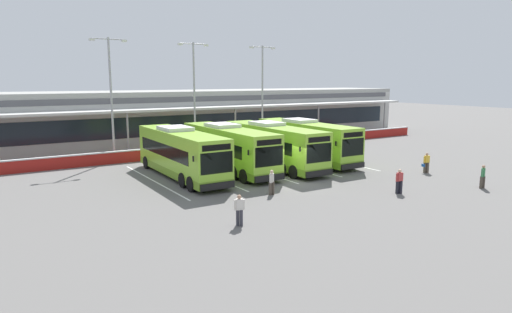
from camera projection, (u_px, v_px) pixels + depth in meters
The scene contains 20 objects.
ground_plane at pixel (295, 183), 32.15m from camera, with size 200.00×200.00×0.00m, color #605E5B.
terminal_building at pixel (160, 116), 53.99m from camera, with size 70.00×13.00×6.00m.
red_barrier_wall at pixel (205, 149), 44.10m from camera, with size 60.00×0.40×1.10m.
coach_bus_leftmost at pixel (181, 154), 33.67m from camera, with size 3.00×12.18×3.78m.
coach_bus_left_centre at pixel (228, 149), 36.05m from camera, with size 3.00×12.18×3.78m.
coach_bus_centre at pixel (273, 146), 37.55m from camera, with size 3.00×12.18×3.78m.
coach_bus_right_centre at pixel (306, 142), 40.33m from camera, with size 3.00×12.18×3.78m.
bay_stripe_far_west at pixel (154, 181), 32.68m from camera, with size 0.14×13.00×0.01m, color silver.
bay_stripe_west at pixel (205, 174), 34.90m from camera, with size 0.14×13.00×0.01m, color silver.
bay_stripe_mid_west at pixel (251, 169), 37.13m from camera, with size 0.14×13.00×0.01m, color silver.
bay_stripe_centre at pixel (291, 164), 39.36m from camera, with size 0.14×13.00×0.01m, color silver.
bay_stripe_mid_east at pixel (327, 159), 41.58m from camera, with size 0.14×13.00×0.01m, color silver.
pedestrian_with_handbag at pixel (426, 162), 35.33m from camera, with size 0.64×0.41×1.62m.
pedestrian_in_dark_coat at pixel (272, 181), 28.59m from camera, with size 0.47×0.41×1.62m.
pedestrian_child at pixel (239, 209), 22.49m from camera, with size 0.53×0.38×1.62m.
pedestrian_near_bin at pixel (483, 176), 30.28m from camera, with size 0.53×0.34×1.62m.
pedestrian_approaching_bus at pixel (399, 180), 28.89m from camera, with size 0.54×0.34×1.62m.
lamp_post_west at pixel (111, 91), 39.91m from camera, with size 3.24×0.28×11.00m.
lamp_post_centre at pixel (194, 90), 45.05m from camera, with size 3.24×0.28×11.00m.
lamp_post_east at pixel (262, 89), 49.33m from camera, with size 3.24×0.28×11.00m.
Camera 1 is at (-19.22, -24.94, 7.30)m, focal length 31.29 mm.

